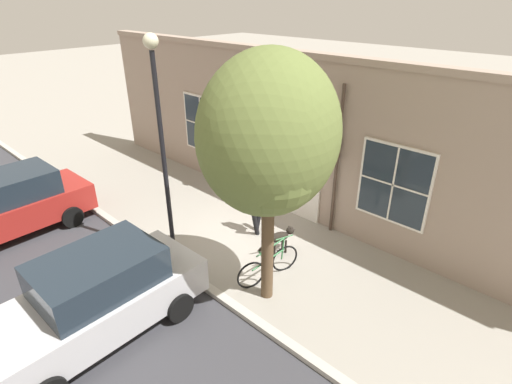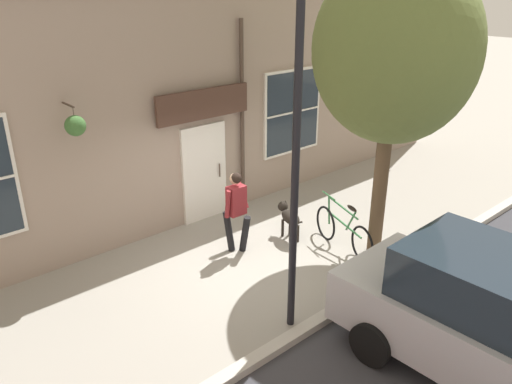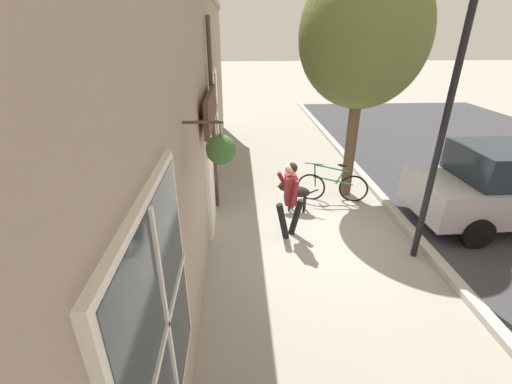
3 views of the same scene
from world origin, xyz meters
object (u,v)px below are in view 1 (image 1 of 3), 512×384
parked_car_nearest_curb (8,205)px  street_lamp (160,126)px  pedestrian_walking (257,202)px  parked_car_mid_block (95,298)px  dog_on_leash (281,237)px  street_tree_by_curb (270,142)px  leaning_bicycle (269,265)px

parked_car_nearest_curb → street_lamp: 5.47m
pedestrian_walking → parked_car_mid_block: parked_car_mid_block is taller
pedestrian_walking → parked_car_nearest_curb: (4.72, -4.97, -0.08)m
dog_on_leash → parked_car_mid_block: (4.56, -0.82, 0.40)m
street_tree_by_curb → street_lamp: (0.46, -2.83, -0.18)m
street_tree_by_curb → parked_car_nearest_curb: size_ratio=1.23×
street_tree_by_curb → parked_car_nearest_curb: street_tree_by_curb is taller
leaning_bicycle → parked_car_mid_block: 3.81m
street_tree_by_curb → leaning_bicycle: bearing=-140.4°
street_tree_by_curb → leaning_bicycle: (-0.51, -0.43, -3.28)m
leaning_bicycle → parked_car_nearest_curb: size_ratio=0.39×
dog_on_leash → street_tree_by_curb: bearing=30.5°
parked_car_nearest_curb → street_lamp: bearing=120.4°
leaning_bicycle → parked_car_nearest_curb: parked_car_nearest_curb is taller
dog_on_leash → parked_car_nearest_curb: bearing=-54.0°
street_tree_by_curb → street_lamp: bearing=-80.7°
pedestrian_walking → parked_car_mid_block: (4.85, 0.30, -0.08)m
parked_car_mid_block → street_lamp: street_lamp is taller
street_tree_by_curb → parked_car_mid_block: bearing=-29.5°
pedestrian_walking → parked_car_mid_block: bearing=3.5°
leaning_bicycle → pedestrian_walking: bearing=-129.3°
street_tree_by_curb → parked_car_mid_block: street_tree_by_curb is taller
pedestrian_walking → street_tree_by_curb: 3.83m
dog_on_leash → parked_car_mid_block: 4.65m
parked_car_nearest_curb → leaning_bicycle: bearing=117.5°
dog_on_leash → street_tree_by_curb: street_tree_by_curb is taller
dog_on_leash → street_tree_by_curb: (1.52, 0.90, 3.18)m
parked_car_mid_block → leaning_bicycle: bearing=160.0°
pedestrian_walking → street_lamp: street_lamp is taller
parked_car_nearest_curb → dog_on_leash: bearing=126.0°
street_tree_by_curb → street_lamp: street_lamp is taller
pedestrian_walking → street_tree_by_curb: (1.81, 2.02, 2.70)m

